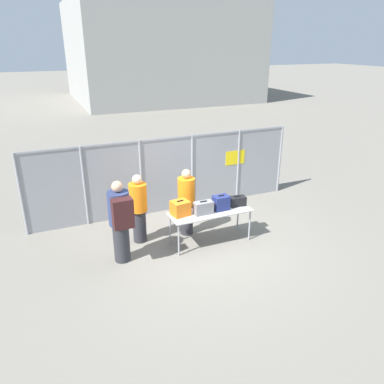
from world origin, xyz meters
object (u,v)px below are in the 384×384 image
security_worker_far (139,208)px  utility_trailer (214,162)px  suitcase_navy (221,203)px  traveler_hooded (120,219)px  suitcase_orange (180,208)px  inspection_table (210,214)px  security_worker_near (186,201)px  suitcase_black (237,201)px  suitcase_grey (203,208)px

security_worker_far → utility_trailer: 5.42m
suitcase_navy → traveler_hooded: 2.29m
suitcase_orange → suitcase_navy: suitcase_navy is taller
security_worker_far → suitcase_navy: bearing=-173.9°
inspection_table → security_worker_near: security_worker_near is taller
suitcase_black → suitcase_grey: bearing=-173.5°
suitcase_grey → utility_trailer: suitcase_grey is taller
suitcase_orange → suitcase_grey: 0.51m
suitcase_grey → security_worker_near: 0.68m
inspection_table → utility_trailer: 5.11m
suitcase_black → security_worker_far: size_ratio=0.25×
suitcase_black → security_worker_far: 2.26m
suitcase_orange → security_worker_near: size_ratio=0.26×
security_worker_near → utility_trailer: (2.66, 3.92, -0.47)m
suitcase_orange → traveler_hooded: traveler_hooded is taller
suitcase_orange → security_worker_far: 0.98m
suitcase_navy → utility_trailer: size_ratio=0.10×
security_worker_near → suitcase_black: bearing=160.6°
suitcase_grey → traveler_hooded: size_ratio=0.24×
inspection_table → suitcase_black: (0.71, 0.06, 0.17)m
inspection_table → suitcase_grey: (-0.20, -0.05, 0.21)m
suitcase_grey → suitcase_navy: size_ratio=1.21×
suitcase_orange → utility_trailer: bearing=55.8°
security_worker_far → suitcase_orange: bearing=170.1°
suitcase_navy → security_worker_near: size_ratio=0.22×
suitcase_navy → traveler_hooded: traveler_hooded is taller
suitcase_navy → security_worker_far: 1.86m
security_worker_far → utility_trailer: size_ratio=0.47×
security_worker_near → utility_trailer: bearing=-115.6°
inspection_table → suitcase_orange: 0.73m
inspection_table → suitcase_grey: 0.29m
security_worker_far → security_worker_near: bearing=-156.3°
suitcase_navy → suitcase_black: size_ratio=0.87×
suitcase_grey → utility_trailer: size_ratio=0.12×
suitcase_grey → security_worker_near: (-0.13, 0.66, -0.08)m
suitcase_black → security_worker_far: bearing=163.7°
suitcase_orange → suitcase_navy: bearing=-5.5°
traveler_hooded → utility_trailer: bearing=32.1°
suitcase_grey → traveler_hooded: traveler_hooded is taller
inspection_table → suitcase_grey: suitcase_grey is taller
inspection_table → utility_trailer: bearing=62.8°
suitcase_navy → security_worker_near: security_worker_near is taller
suitcase_grey → suitcase_black: 0.92m
suitcase_navy → security_worker_near: bearing=134.3°
suitcase_grey → utility_trailer: (2.53, 4.58, -0.55)m
traveler_hooded → security_worker_far: (0.57, 0.72, -0.14)m
inspection_table → security_worker_near: 0.71m
suitcase_grey → suitcase_black: bearing=6.5°
suitcase_orange → utility_trailer: (3.02, 4.44, -0.57)m
suitcase_orange → suitcase_black: (1.40, -0.04, -0.05)m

